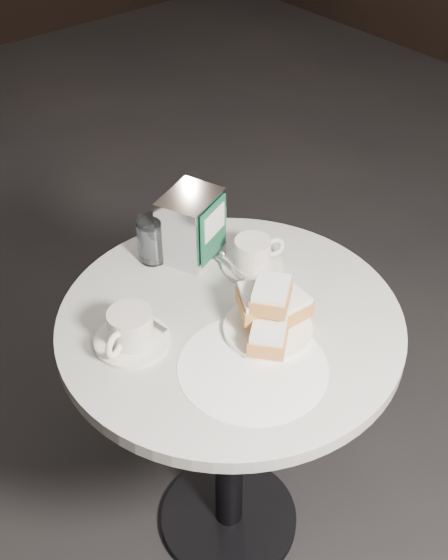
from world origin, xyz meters
TOP-DOWN VIEW (x-y plane):
  - ground at (0.00, 0.00)m, footprint 7.00×7.00m
  - cafe_table at (0.00, 0.00)m, footprint 0.70×0.70m
  - sugar_spill at (-0.06, -0.13)m, footprint 0.34×0.34m
  - beignet_plate at (0.03, -0.08)m, footprint 0.23×0.23m
  - coffee_cup_left at (-0.19, 0.07)m, footprint 0.20×0.20m
  - coffee_cup_right at (0.14, 0.09)m, footprint 0.17×0.17m
  - water_glass_left at (-0.01, 0.26)m, footprint 0.08×0.08m
  - water_glass_right at (0.08, 0.26)m, footprint 0.07×0.07m
  - napkin_dispenser at (0.07, 0.21)m, footprint 0.16×0.15m

SIDE VIEW (x-z plane):
  - ground at x=0.00m, z-range 0.00..0.00m
  - cafe_table at x=0.00m, z-range 0.17..0.92m
  - sugar_spill at x=-0.06m, z-range 0.74..0.75m
  - coffee_cup_right at x=0.14m, z-range 0.74..0.81m
  - coffee_cup_left at x=-0.19m, z-range 0.74..0.82m
  - beignet_plate at x=0.03m, z-range 0.73..0.84m
  - water_glass_left at x=-0.01m, z-range 0.74..0.85m
  - water_glass_right at x=0.08m, z-range 0.74..0.85m
  - napkin_dispenser at x=0.07m, z-range 0.75..0.90m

